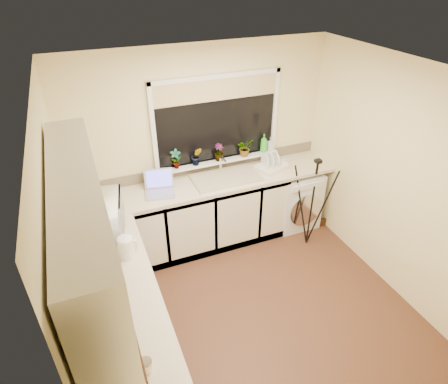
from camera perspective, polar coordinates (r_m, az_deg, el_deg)
The scene contains 33 objects.
floor at distance 4.29m, azimuth 4.11°, elevation -16.60°, with size 3.20×3.20×0.00m, color #542F21.
ceiling at distance 2.95m, azimuth 6.00°, elevation 16.81°, with size 3.20×3.20×0.00m, color white.
wall_back at distance 4.67m, azimuth -3.41°, elevation 6.73°, with size 3.20×3.20×0.00m, color beige.
wall_front at distance 2.60m, azimuth 20.81°, elevation -20.74°, with size 3.20×3.20×0.00m, color beige.
wall_left at distance 3.21m, azimuth -21.98°, elevation -9.14°, with size 3.00×3.00×0.00m, color beige.
wall_right at distance 4.35m, azimuth 24.09°, elevation 1.78°, with size 3.00×3.00×0.00m, color beige.
base_cabinet_back at distance 4.75m, azimuth -5.61°, elevation -4.10°, with size 2.55×0.60×0.86m, color silver.
base_cabinet_left at distance 3.55m, azimuth -13.85°, elevation -20.96°, with size 0.54×2.40×0.86m, color silver.
worktop_back at distance 4.58m, azimuth -2.02°, elevation 1.35°, with size 3.20×0.60×0.04m, color beige.
worktop_left at distance 3.21m, azimuth -14.91°, elevation -16.07°, with size 0.60×2.40×0.04m, color beige.
upper_cabinet at distance 2.50m, azimuth -20.38°, elevation -4.82°, with size 0.28×1.90×0.70m, color silver.
splashback_left at distance 3.05m, azimuth -21.02°, elevation -14.04°, with size 0.02×2.40×0.45m, color beige.
splashback_back at distance 4.77m, azimuth -3.27°, elevation 3.91°, with size 3.20×0.02×0.14m, color beige.
window_glass at distance 4.59m, azimuth -1.08°, elevation 10.75°, with size 1.50×0.02×1.00m, color black.
window_blind at distance 4.45m, azimuth -1.01°, elevation 15.15°, with size 1.50×0.02×0.25m, color tan.
windowsill at distance 4.76m, azimuth -0.78°, elevation 4.73°, with size 1.60×0.14×0.03m, color white.
sink at distance 4.63m, azimuth 0.29°, elevation 2.18°, with size 0.82×0.46×0.03m, color tan.
faucet at distance 4.72m, azimuth -0.55°, elevation 4.31°, with size 0.03×0.03×0.24m, color silver.
washing_machine at distance 5.27m, azimuth 10.52°, elevation -0.81°, with size 0.57×0.55×0.81m, color silver.
laptop at distance 4.41m, azimuth -9.71°, elevation 0.80°, with size 0.39×0.39×0.23m.
kettle at distance 3.53m, azimuth -14.55°, elevation -8.13°, with size 0.15×0.15×0.19m, color white.
dish_rack at distance 4.87m, azimuth 7.12°, elevation 3.75°, with size 0.38×0.29×0.06m, color white.
tripod at distance 4.80m, azimuth 13.11°, elevation -1.74°, with size 0.61×0.61×1.22m, color black, non-canonical shape.
steel_jar at distance 3.02m, azimuth -16.15°, elevation -18.16°, with size 0.08×0.08×0.11m, color silver.
microwave at distance 3.86m, azimuth -18.08°, elevation -3.57°, with size 0.61×0.41×0.34m, color white.
plant_a at distance 4.53m, azimuth -7.28°, elevation 4.95°, with size 0.13×0.09×0.24m, color #999999.
plant_b at distance 4.59m, azimuth -4.15°, elevation 5.40°, with size 0.13×0.10×0.23m, color #999999.
plant_c at distance 4.69m, azimuth -0.75°, elevation 6.00°, with size 0.12×0.12×0.22m, color #999999.
plant_d at distance 4.81m, azimuth 3.14°, elevation 6.68°, with size 0.20×0.17×0.22m, color #999999.
soap_bottle_green at distance 4.94m, azimuth 6.02°, elevation 7.34°, with size 0.09×0.09×0.24m, color green.
soap_bottle_clear at distance 4.99m, azimuth 7.00°, elevation 7.18°, with size 0.08×0.08×0.18m, color #999999.
cup_back at distance 4.94m, azimuth 9.00°, elevation 4.26°, with size 0.12×0.12×0.09m, color white.
cup_left at distance 2.75m, azimuth -11.70°, elevation -24.36°, with size 0.10×0.10×0.10m, color beige.
Camera 1 is at (-1.35, -2.51, 3.21)m, focal length 30.34 mm.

